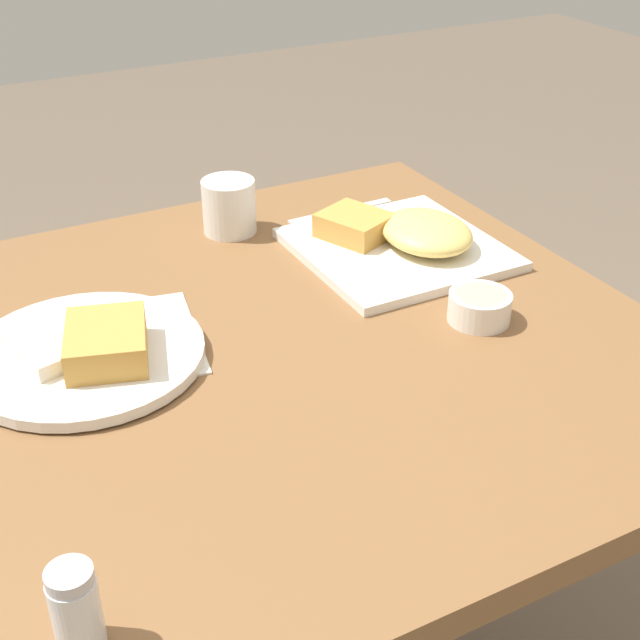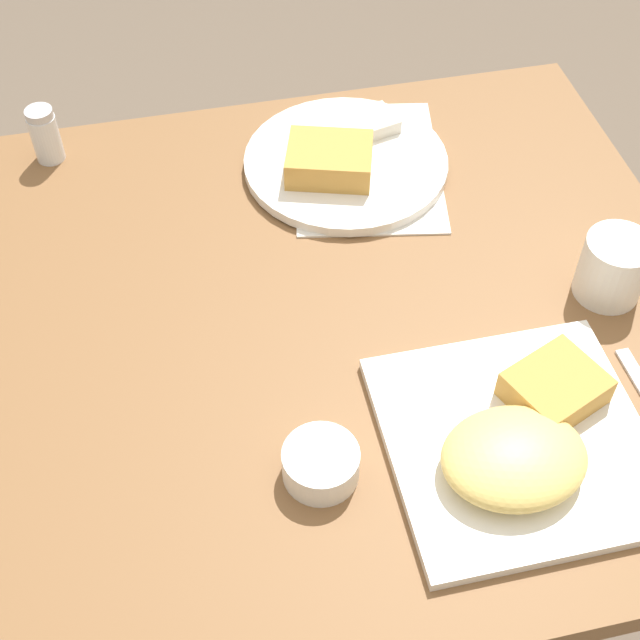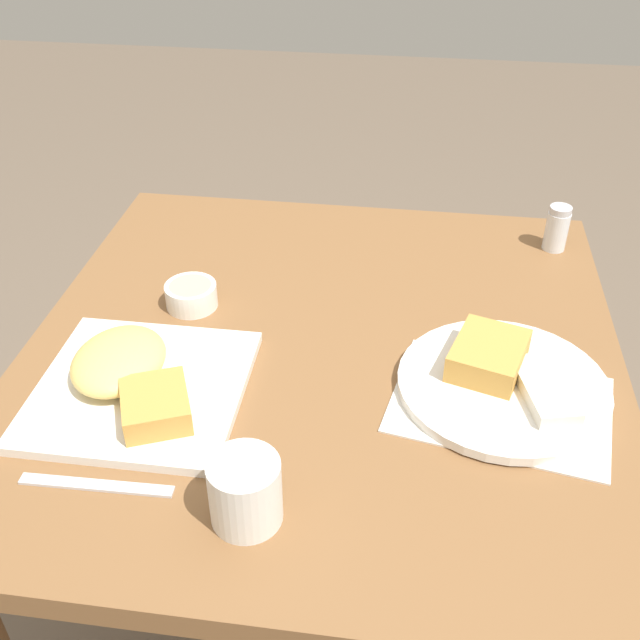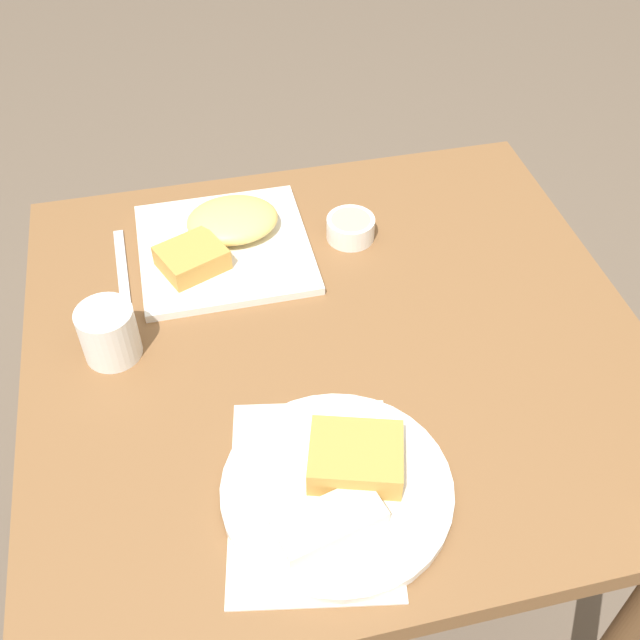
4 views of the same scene
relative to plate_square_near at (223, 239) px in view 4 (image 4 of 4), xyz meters
name	(u,v)px [view 4 (image 4 of 4)]	position (x,y,z in m)	size (l,w,h in m)	color
ground_plane	(331,565)	(-0.13, 0.24, -0.76)	(8.00, 8.00, 0.00)	brown
dining_table	(336,376)	(-0.13, 0.24, -0.11)	(0.91, 0.87, 0.74)	brown
menu_card	(312,495)	(-0.04, 0.49, -0.02)	(0.25, 0.32, 0.00)	silver
plate_square_near	(223,239)	(0.00, 0.00, 0.00)	(0.28, 0.28, 0.06)	white
plate_oval_far	(341,483)	(-0.08, 0.49, 0.00)	(0.29, 0.29, 0.05)	white
sauce_ramekin	(351,228)	(-0.21, 0.02, 0.00)	(0.08, 0.08, 0.04)	white
butter_knife	(122,267)	(0.17, 0.01, -0.02)	(0.02, 0.19, 0.00)	silver
coffee_mug	(109,333)	(0.19, 0.20, 0.02)	(0.08, 0.08, 0.08)	white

